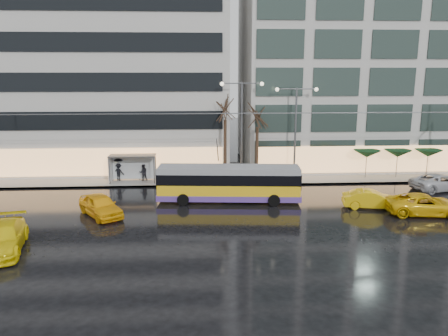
{
  "coord_description": "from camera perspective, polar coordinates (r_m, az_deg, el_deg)",
  "views": [
    {
      "loc": [
        -1.91,
        -28.9,
        9.97
      ],
      "look_at": [
        0.05,
        5.0,
        2.55
      ],
      "focal_mm": 35.0,
      "sensor_mm": 36.0,
      "label": 1
    }
  ],
  "objects": [
    {
      "name": "parasol_b",
      "position": [
        44.79,
        21.74,
        1.77
      ],
      "size": [
        2.5,
        2.5,
        2.65
      ],
      "color": "#595B60",
      "rests_on": "sidewalk"
    },
    {
      "name": "parasol_a",
      "position": [
        43.61,
        18.16,
        1.77
      ],
      "size": [
        2.5,
        2.5,
        2.65
      ],
      "color": "#595B60",
      "rests_on": "sidewalk"
    },
    {
      "name": "taxi_d",
      "position": [
        28.08,
        -26.93,
        -8.15
      ],
      "size": [
        3.36,
        5.8,
        1.58
      ],
      "primitive_type": "imported",
      "rotation": [
        0.0,
        0.0,
        0.22
      ],
      "color": "yellow",
      "rests_on": "ground"
    },
    {
      "name": "bus_shelter",
      "position": [
        40.9,
        -12.34,
        0.74
      ],
      "size": [
        4.2,
        1.6,
        2.51
      ],
      "color": "#595B60",
      "rests_on": "sidewalk"
    },
    {
      "name": "pedestrian_c",
      "position": [
        41.67,
        -13.6,
        -0.09
      ],
      "size": [
        1.2,
        1.08,
        2.11
      ],
      "color": "black",
      "rests_on": "sidewalk"
    },
    {
      "name": "parasol_c",
      "position": [
        46.14,
        25.12,
        1.77
      ],
      "size": [
        2.5,
        2.5,
        2.65
      ],
      "color": "#595B60",
      "rests_on": "sidewalk"
    },
    {
      "name": "pedestrian_a",
      "position": [
        41.6,
        -10.88,
        0.5
      ],
      "size": [
        1.12,
        1.14,
        2.19
      ],
      "color": "black",
      "rests_on": "sidewalk"
    },
    {
      "name": "trolleybus",
      "position": [
        34.27,
        0.62,
        -2.18
      ],
      "size": [
        11.23,
        4.73,
        5.14
      ],
      "color": "yellow",
      "rests_on": "ground"
    },
    {
      "name": "tree_b",
      "position": [
        40.62,
        4.4,
        7.25
      ],
      "size": [
        3.2,
        3.2,
        7.7
      ],
      "color": "black",
      "rests_on": "sidewalk"
    },
    {
      "name": "ground",
      "position": [
        30.63,
        0.46,
        -6.67
      ],
      "size": [
        140.0,
        140.0,
        0.0
      ],
      "primitive_type": "plane",
      "color": "black",
      "rests_on": "ground"
    },
    {
      "name": "pedestrian_b",
      "position": [
        41.21,
        -10.49,
        -0.57
      ],
      "size": [
        0.87,
        0.75,
        1.54
      ],
      "color": "black",
      "rests_on": "sidewalk"
    },
    {
      "name": "building_left",
      "position": [
        49.94,
        -20.22,
        12.94
      ],
      "size": [
        34.0,
        14.0,
        22.0
      ],
      "primitive_type": "cube",
      "color": "#B4B2AC",
      "rests_on": "sidewalk"
    },
    {
      "name": "taxi_b",
      "position": [
        34.61,
        18.68,
        -3.89
      ],
      "size": [
        4.42,
        2.27,
        1.39
      ],
      "primitive_type": "imported",
      "rotation": [
        0.0,
        0.0,
        1.37
      ],
      "color": "yellow",
      "rests_on": "ground"
    },
    {
      "name": "building_right",
      "position": [
        52.34,
        20.95,
        14.48
      ],
      "size": [
        32.0,
        14.0,
        25.0
      ],
      "primitive_type": "cube",
      "color": "#B4B2AC",
      "rests_on": "sidewalk"
    },
    {
      "name": "kerb",
      "position": [
        39.41,
        2.5,
        -2.23
      ],
      "size": [
        80.0,
        0.1,
        0.15
      ],
      "primitive_type": "cube",
      "color": "slate",
      "rests_on": "ground"
    },
    {
      "name": "sidewalk",
      "position": [
        44.2,
        1.86,
        -0.62
      ],
      "size": [
        80.0,
        10.0,
        0.15
      ],
      "primitive_type": "cube",
      "color": "gray",
      "rests_on": "ground"
    },
    {
      "name": "sedan_silver",
      "position": [
        42.2,
        26.48,
        -1.64
      ],
      "size": [
        5.65,
        3.47,
        1.46
      ],
      "primitive_type": "imported",
      "rotation": [
        0.0,
        0.0,
        1.78
      ],
      "color": "silver",
      "rests_on": "ground"
    },
    {
      "name": "tree_a",
      "position": [
        40.08,
        0.15,
        8.2
      ],
      "size": [
        3.2,
        3.2,
        8.4
      ],
      "color": "black",
      "rests_on": "sidewalk"
    },
    {
      "name": "catenary",
      "position": [
        37.39,
        1.2,
        3.53
      ],
      "size": [
        42.24,
        5.12,
        7.0
      ],
      "color": "#595B60",
      "rests_on": "ground"
    },
    {
      "name": "street_lamp_near",
      "position": [
        40.09,
        2.33,
        6.62
      ],
      "size": [
        3.96,
        0.36,
        9.03
      ],
      "color": "#595B60",
      "rests_on": "sidewalk"
    },
    {
      "name": "taxi_c",
      "position": [
        34.51,
        24.75,
        -4.34
      ],
      "size": [
        5.63,
        3.12,
        1.49
      ],
      "primitive_type": "imported",
      "rotation": [
        0.0,
        0.0,
        1.45
      ],
      "color": "yellow",
      "rests_on": "ground"
    },
    {
      "name": "street_lamp_far",
      "position": [
        40.91,
        9.35,
        6.19
      ],
      "size": [
        3.96,
        0.36,
        8.53
      ],
      "color": "#595B60",
      "rests_on": "sidewalk"
    },
    {
      "name": "taxi_a",
      "position": [
        32.21,
        -15.83,
        -4.73
      ],
      "size": [
        4.12,
        4.82,
        1.56
      ],
      "primitive_type": "imported",
      "rotation": [
        0.0,
        0.0,
        0.6
      ],
      "color": "#FFB60D",
      "rests_on": "ground"
    }
  ]
}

